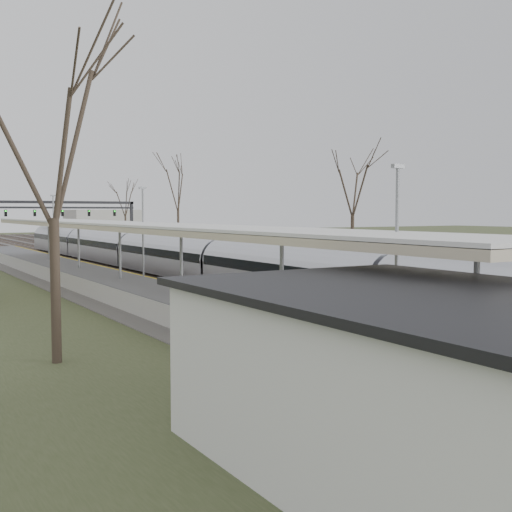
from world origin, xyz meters
The scene contains 9 objects.
track_bed centered at (0.26, 55.00, 0.06)m, with size 24.00×160.00×0.22m.
platform centered at (-9.05, 37.50, 0.50)m, with size 3.50×69.00×1.00m, color #9E9B93.
canopy centered at (-9.05, 32.99, 3.93)m, with size 4.10×50.00×3.11m.
station_building centered at (-12.50, 8.00, 1.60)m, with size 6.00×9.00×3.20m, color silver.
signal_gantry centered at (0.29, 84.99, 4.91)m, with size 21.00×0.59×6.08m.
tree_west_near centered at (-16.00, 20.00, 7.29)m, with size 5.00×5.00×10.30m.
tree_east_far centered at (14.00, 42.00, 7.29)m, with size 5.00×5.00×10.30m.
train_near centered at (-2.50, 41.87, 1.48)m, with size 2.62×75.21×3.05m.
train_far centered at (4.50, 84.77, 1.48)m, with size 2.62×45.21×3.05m.
Camera 1 is at (-20.85, 0.23, 4.69)m, focal length 45.00 mm.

